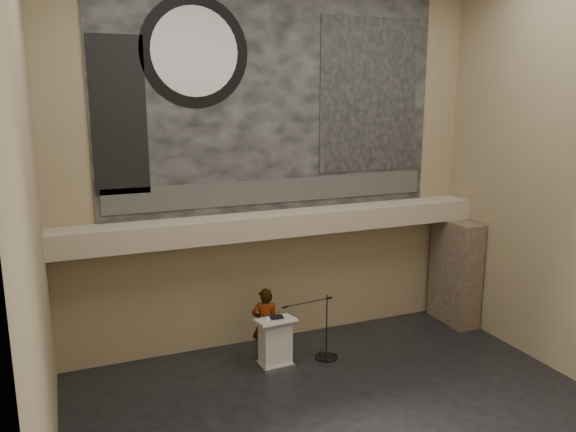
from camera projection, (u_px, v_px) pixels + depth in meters
name	position (u px, v px, depth m)	size (l,w,h in m)	color
floor	(354.00, 422.00, 10.20)	(10.00, 10.00, 0.00)	black
wall_back	(275.00, 165.00, 12.91)	(10.00, 0.02, 8.50)	#867755
wall_front	(557.00, 255.00, 5.67)	(10.00, 0.02, 8.50)	#867755
wall_left	(31.00, 217.00, 7.44)	(0.02, 8.00, 8.50)	#867755
soffit	(281.00, 223.00, 12.82)	(10.00, 0.80, 0.50)	gray
sprinkler_left	(214.00, 242.00, 12.25)	(0.04, 0.04, 0.06)	#B2893D
sprinkler_right	(355.00, 228.00, 13.54)	(0.04, 0.04, 0.06)	#B2893D
banner	(275.00, 100.00, 12.57)	(8.00, 0.05, 5.00)	black
banner_text_strip	(276.00, 191.00, 12.97)	(7.76, 0.02, 0.55)	#313131
banner_clock_rim	(195.00, 52.00, 11.66)	(2.30, 2.30, 0.02)	black
banner_clock_face	(195.00, 52.00, 11.64)	(1.84, 1.84, 0.02)	silver
banner_building_print	(369.00, 96.00, 13.40)	(2.60, 0.02, 3.60)	black
banner_brick_print	(119.00, 116.00, 11.34)	(1.10, 0.02, 3.20)	black
stone_pier	(455.00, 272.00, 14.48)	(0.60, 1.40, 2.70)	#46372B
lectern	(275.00, 342.00, 12.21)	(0.84, 0.62, 1.14)	silver
binder	(277.00, 317.00, 12.12)	(0.28, 0.23, 0.04)	black
papers	(271.00, 319.00, 12.06)	(0.21, 0.29, 0.01)	white
speaker_person	(265.00, 324.00, 12.47)	(0.61, 0.40, 1.67)	silver
mic_stand	(325.00, 349.00, 12.64)	(1.37, 0.52, 1.50)	black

